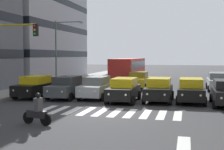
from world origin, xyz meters
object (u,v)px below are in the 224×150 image
Objects in this scene: car_3 at (124,90)px; car_6 at (35,86)px; car_5 at (67,87)px; car_row2_0 at (139,80)px; car_2 at (159,89)px; street_lamp_right at (61,45)px; car_row2_1 at (218,82)px; bus_behind_traffic at (129,68)px; motorcycle_with_rider at (37,112)px; car_4 at (96,87)px; car_1 at (191,90)px.

car_3 is 1.00× the size of car_6.
car_3 is 1.00× the size of car_5.
car_6 is (7.41, -0.49, 0.00)m from car_3.
car_5 and car_row2_0 have the same top height.
street_lamp_right reaches higher than car_2.
car_row2_1 is at bearing 178.68° from car_row2_0.
car_6 is at bearing 70.40° from bus_behind_traffic.
car_row2_1 reaches higher than motorcycle_with_rider.
car_5 is 1.00× the size of car_row2_1.
car_row2_1 is 16.66m from street_lamp_right.
car_row2_0 is (2.82, -8.19, 0.00)m from car_2.
car_5 is at bearing -76.19° from motorcycle_with_rider.
car_3 is 13.28m from street_lamp_right.
car_4 is at bearing -90.78° from motorcycle_with_rider.
street_lamp_right is at bearing -69.73° from motorcycle_with_rider.
car_2 and car_6 have the same top height.
car_5 is 0.42× the size of bus_behind_traffic.
bus_behind_traffic is 6.25× the size of motorcycle_with_rider.
car_1 and car_5 have the same top height.
car_4 is 13.29m from bus_behind_traffic.
bus_behind_traffic is 22.61m from motorcycle_with_rider.
car_3 is at bearing 155.23° from car_4.
car_5 is 2.64× the size of motorcycle_with_rider.
car_1 is at bearing 72.02° from car_row2_1.
street_lamp_right reaches higher than car_1.
car_2 and car_row2_0 have the same top height.
street_lamp_right is (8.61, -0.18, 3.59)m from car_row2_0.
car_row2_1 is 0.42× the size of bus_behind_traffic.
car_3 is at bearing 10.69° from car_1.
car_4 is (4.92, -0.39, 0.00)m from car_2.
motorcycle_with_rider is 18.83m from street_lamp_right.
car_4 is 4.99m from car_6.
motorcycle_with_rider is at bearing 110.27° from street_lamp_right.
car_1 is at bearing -176.28° from car_2.
car_2 is at bearing 143.81° from street_lamp_right.
car_6 is 0.64× the size of street_lamp_right.
bus_behind_traffic is at bearing -61.94° from car_1.
car_1 is 9.49m from car_5.
car_1 is 9.52m from car_row2_0.
street_lamp_right is (1.56, -8.63, 3.59)m from car_6.
car_1 is 1.00× the size of car_3.
bus_behind_traffic is at bearing -99.45° from car_5.
bus_behind_traffic is (4.92, -13.64, 0.97)m from car_2.
car_5 is 1.00× the size of car_6.
car_6 is (4.95, 0.65, 0.00)m from car_4.
car_row2_0 reaches higher than motorcycle_with_rider.
car_4 is at bearing 90.00° from bus_behind_traffic.
car_6 is 14.79m from bus_behind_traffic.
bus_behind_traffic reaches higher than car_row2_1.
car_3 is at bearing 99.69° from bus_behind_traffic.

